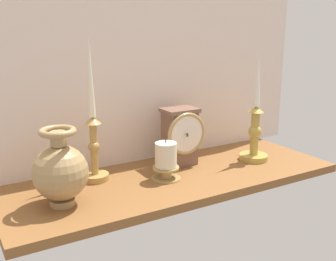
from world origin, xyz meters
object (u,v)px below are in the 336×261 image
at_px(candlestick_tall_left, 255,130).
at_px(brass_vase_bulbous, 60,171).
at_px(candlestick_tall_center, 93,137).
at_px(pillar_candle_front, 166,161).
at_px(mantel_clock, 181,136).

distance_m(candlestick_tall_left, brass_vase_bulbous, 0.64).
height_order(candlestick_tall_center, brass_vase_bulbous, candlestick_tall_center).
height_order(brass_vase_bulbous, pillar_candle_front, brass_vase_bulbous).
bearing_deg(candlestick_tall_center, mantel_clock, -2.68).
xyz_separation_m(mantel_clock, brass_vase_bulbous, (-0.41, -0.10, -0.01)).
xyz_separation_m(candlestick_tall_left, candlestick_tall_center, (-0.51, 0.09, 0.03)).
bearing_deg(candlestick_tall_left, pillar_candle_front, -179.77).
bearing_deg(candlestick_tall_left, candlestick_tall_center, 169.62).
xyz_separation_m(candlestick_tall_center, pillar_candle_front, (0.18, -0.10, -0.07)).
relative_size(candlestick_tall_left, brass_vase_bulbous, 1.78).
height_order(candlestick_tall_left, candlestick_tall_center, candlestick_tall_center).
height_order(mantel_clock, brass_vase_bulbous, brass_vase_bulbous).
bearing_deg(mantel_clock, candlestick_tall_center, 177.32).
distance_m(candlestick_tall_left, pillar_candle_front, 0.34).
bearing_deg(candlestick_tall_center, brass_vase_bulbous, -137.83).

